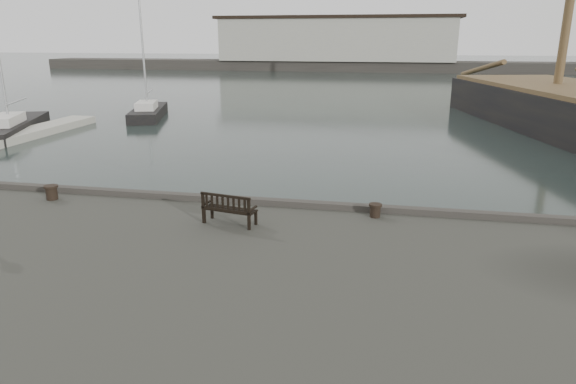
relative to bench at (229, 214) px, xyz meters
name	(u,v)px	position (x,y,z in m)	size (l,w,h in m)	color
ground	(262,250)	(0.37, 1.98, -1.83)	(400.00, 400.00, 0.00)	black
breakwater	(353,49)	(-4.19, 93.98, 2.47)	(140.00, 9.50, 12.20)	#383530
bench	(229,214)	(0.00, 0.00, 0.00)	(1.54, 0.78, 0.84)	black
bollard_left	(52,192)	(-6.06, 1.02, -0.05)	(0.42, 0.42, 0.45)	black
bollard_right	(375,210)	(3.81, 1.35, -0.08)	(0.36, 0.36, 0.38)	black
yacht_b	(13,130)	(-21.67, 18.51, -1.58)	(6.20, 10.79, 14.04)	black
yacht_d	(149,115)	(-15.76, 27.30, -1.60)	(4.72, 8.65, 10.70)	black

